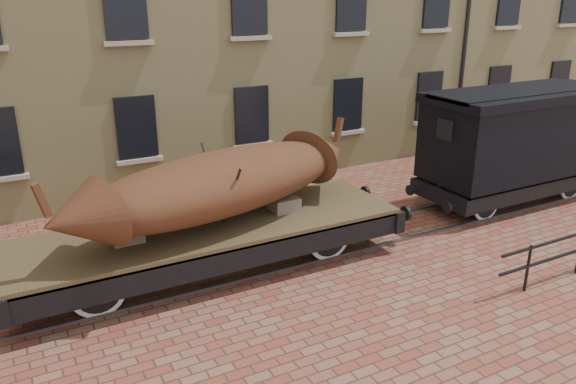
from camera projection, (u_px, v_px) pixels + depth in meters
name	position (u px, v px, depth m)	size (l,w,h in m)	color
ground	(303.00, 249.00, 13.20)	(90.00, 90.00, 0.00)	brown
rail_track	(303.00, 248.00, 13.19)	(30.00, 1.52, 0.06)	#59595E
flatcar_wagon	(211.00, 234.00, 11.90)	(9.25, 2.51, 1.40)	brown
iron_boat	(221.00, 183.00, 11.65)	(7.40, 3.64, 1.75)	#502E12
goods_van	(517.00, 133.00, 15.56)	(6.24, 2.28, 3.23)	black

